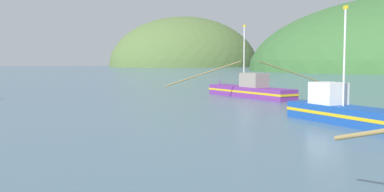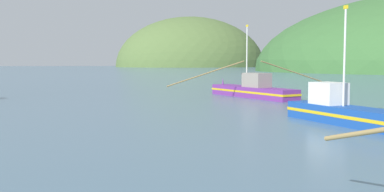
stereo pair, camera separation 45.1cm
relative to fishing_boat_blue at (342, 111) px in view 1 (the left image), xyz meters
name	(u,v)px [view 1 (the left image)]	position (x,y,z in m)	size (l,w,h in m)	color
hill_far_right	(184,67)	(24.24, 226.90, -0.72)	(83.26, 66.61, 55.59)	#516B38
fishing_boat_blue	(342,111)	(0.00, 0.00, 0.00)	(4.10, 8.55, 6.73)	#19479E
fishing_boat_purple	(250,90)	(0.07, 18.58, 0.03)	(17.54, 11.56, 7.15)	#6B2D84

